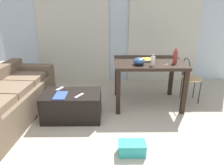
# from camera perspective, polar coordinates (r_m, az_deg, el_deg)

# --- Properties ---
(ground_plane) EXTENTS (7.41, 7.41, 0.00)m
(ground_plane) POSITION_cam_1_polar(r_m,az_deg,el_deg) (3.32, 2.94, -9.88)
(ground_plane) COLOR #B2A893
(wall_back) EXTENTS (5.23, 0.10, 2.57)m
(wall_back) POSITION_cam_1_polar(r_m,az_deg,el_deg) (4.81, 1.87, 15.98)
(wall_back) COLOR silver
(wall_back) RESTS_ON ground
(curtains) EXTENTS (3.57, 0.03, 2.27)m
(curtains) POSITION_cam_1_polar(r_m,az_deg,el_deg) (4.74, 1.89, 14.12)
(curtains) COLOR beige
(curtains) RESTS_ON ground
(couch) EXTENTS (0.99, 2.06, 0.73)m
(couch) POSITION_cam_1_polar(r_m,az_deg,el_deg) (3.64, -27.02, -3.99)
(couch) COLOR brown
(couch) RESTS_ON ground
(coffee_table) EXTENTS (0.89, 0.55, 0.42)m
(coffee_table) POSITION_cam_1_polar(r_m,az_deg,el_deg) (3.36, -10.83, -5.80)
(coffee_table) COLOR black
(coffee_table) RESTS_ON ground
(craft_table) EXTENTS (1.17, 0.88, 0.79)m
(craft_table) POSITION_cam_1_polar(r_m,az_deg,el_deg) (3.66, 9.92, 4.48)
(craft_table) COLOR black
(craft_table) RESTS_ON ground
(wire_chair) EXTENTS (0.36, 0.36, 0.82)m
(wire_chair) POSITION_cam_1_polar(r_m,az_deg,el_deg) (4.01, 20.31, 2.37)
(wire_chair) COLOR tan
(wire_chair) RESTS_ON ground
(bottle_near) EXTENTS (0.07, 0.07, 0.18)m
(bottle_near) POSITION_cam_1_polar(r_m,az_deg,el_deg) (3.34, 11.13, 6.18)
(bottle_near) COLOR beige
(bottle_near) RESTS_ON craft_table
(bottle_far) EXTENTS (0.07, 0.07, 0.24)m
(bottle_far) POSITION_cam_1_polar(r_m,az_deg,el_deg) (3.58, 16.94, 7.14)
(bottle_far) COLOR #99332D
(bottle_far) RESTS_ON craft_table
(bowl) EXTENTS (0.19, 0.19, 0.11)m
(bowl) POSITION_cam_1_polar(r_m,az_deg,el_deg) (3.37, 7.45, 6.20)
(bowl) COLOR #2D4C7A
(bowl) RESTS_ON craft_table
(book_stack) EXTENTS (0.18, 0.26, 0.03)m
(book_stack) POSITION_cam_1_polar(r_m,az_deg,el_deg) (3.67, 9.46, 6.61)
(book_stack) COLOR #1E668C
(book_stack) RESTS_ON craft_table
(scissors) EXTENTS (0.11, 0.10, 0.00)m
(scissors) POSITION_cam_1_polar(r_m,az_deg,el_deg) (3.46, 14.47, 5.12)
(scissors) COLOR #9EA0A5
(scissors) RESTS_ON craft_table
(tv_remote_primary) EXTENTS (0.13, 0.18, 0.02)m
(tv_remote_primary) POSITION_cam_1_polar(r_m,az_deg,el_deg) (3.13, -8.97, -3.24)
(tv_remote_primary) COLOR #B7B7B2
(tv_remote_primary) RESTS_ON coffee_table
(tv_remote_secondary) EXTENTS (0.12, 0.16, 0.02)m
(tv_remote_secondary) POSITION_cam_1_polar(r_m,az_deg,el_deg) (3.44, -14.09, -1.32)
(tv_remote_secondary) COLOR #B7B7B2
(tv_remote_secondary) RESTS_ON coffee_table
(magazine) EXTENTS (0.18, 0.30, 0.01)m
(magazine) POSITION_cam_1_polar(r_m,az_deg,el_deg) (3.20, -13.90, -3.07)
(magazine) COLOR #33519E
(magazine) RESTS_ON coffee_table
(shoebox) EXTENTS (0.33, 0.19, 0.15)m
(shoebox) POSITION_cam_1_polar(r_m,az_deg,el_deg) (2.64, 5.50, -17.07)
(shoebox) COLOR #33B2AD
(shoebox) RESTS_ON ground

